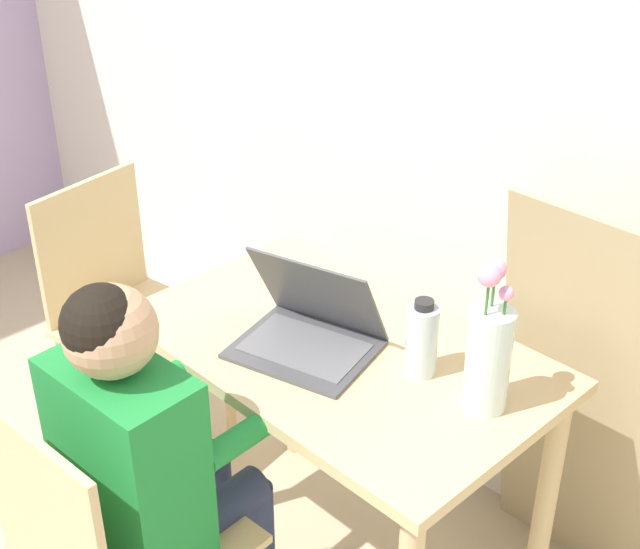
{
  "coord_description": "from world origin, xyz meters",
  "views": [
    {
      "loc": [
        1.27,
        0.44,
        1.88
      ],
      "look_at": [
        0.05,
        1.63,
        0.91
      ],
      "focal_mm": 50.0,
      "sensor_mm": 36.0,
      "label": 1
    }
  ],
  "objects": [
    {
      "name": "wall_back",
      "position": [
        0.0,
        2.23,
        1.25
      ],
      "size": [
        6.4,
        0.05,
        2.5
      ],
      "color": "white",
      "rests_on": "ground_plane"
    },
    {
      "name": "laptop",
      "position": [
        0.04,
        1.61,
        0.78
      ],
      "size": [
        0.36,
        0.32,
        0.23
      ],
      "rotation": [
        0.0,
        0.0,
        0.27
      ],
      "color": "#4C4C51",
      "rests_on": "dining_table"
    },
    {
      "name": "person_seated",
      "position": [
        0.03,
        1.16,
        0.67
      ],
      "size": [
        0.34,
        0.44,
        1.08
      ],
      "rotation": [
        0.0,
        0.0,
        3.2
      ],
      "color": "#1E8438",
      "rests_on": "ground_plane"
    },
    {
      "name": "water_bottle",
      "position": [
        0.29,
        1.71,
        0.81
      ],
      "size": [
        0.07,
        0.07,
        0.18
      ],
      "color": "silver",
      "rests_on": "dining_table"
    },
    {
      "name": "dining_table",
      "position": [
        0.09,
        1.66,
        0.61
      ],
      "size": [
        0.98,
        0.6,
        0.73
      ],
      "color": "#D6B784",
      "rests_on": "ground_plane"
    },
    {
      "name": "flower_vase",
      "position": [
        0.45,
        1.71,
        0.86
      ],
      "size": [
        0.09,
        0.09,
        0.34
      ],
      "color": "silver",
      "rests_on": "dining_table"
    },
    {
      "name": "chair_spare",
      "position": [
        -0.74,
        1.6,
        0.45
      ],
      "size": [
        0.46,
        0.46,
        0.86
      ],
      "rotation": [
        0.0,
        0.0,
        1.73
      ],
      "color": "#D6B784",
      "rests_on": "ground_plane"
    }
  ]
}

